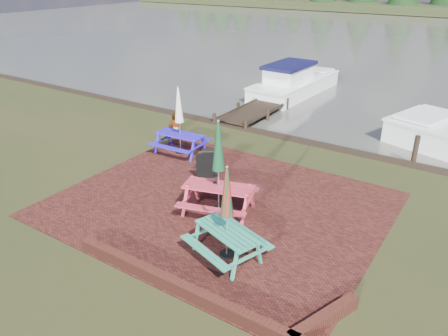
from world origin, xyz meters
The scene contains 11 objects.
ground centered at (0.00, 0.00, 0.00)m, with size 120.00×120.00×0.00m, color black.
paving centered at (0.00, 1.00, 0.01)m, with size 9.00×7.50×0.02m, color #331210.
brick_wall centered at (2.15, -2.42, 0.15)m, with size 6.21×1.79×0.30m.
water centered at (0.00, 37.00, 0.00)m, with size 120.00×60.00×0.02m, color #414038.
picnic_table_teal centered at (1.55, -0.97, 0.82)m, with size 2.08×1.97×2.35m.
picnic_table_red centered at (0.23, 0.65, 0.94)m, with size 2.34×2.19×2.69m.
picnic_table_blue centered at (-3.33, 3.40, 0.87)m, with size 1.88×1.70×2.49m.
chalkboard centered at (-1.27, 2.25, 0.49)m, with size 0.61×0.84×0.95m.
jetty centered at (-3.50, 11.28, 0.11)m, with size 1.76×9.08×1.00m.
boat_jetty centered at (-3.71, 13.86, 0.39)m, with size 2.60×6.87×1.96m.
person centered at (-4.96, 5.11, 0.79)m, with size 0.58×0.38×1.59m, color gray.
Camera 1 is at (6.20, -8.13, 6.28)m, focal length 35.00 mm.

